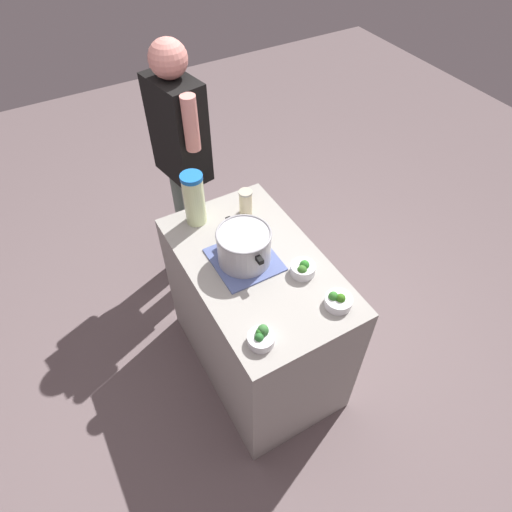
# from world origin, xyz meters

# --- Properties ---
(ground_plane) EXTENTS (8.00, 8.00, 0.00)m
(ground_plane) POSITION_xyz_m (0.00, 0.00, 0.00)
(ground_plane) COLOR #6D5C5E
(counter_slab) EXTENTS (1.05, 0.63, 0.91)m
(counter_slab) POSITION_xyz_m (0.00, 0.00, 0.45)
(counter_slab) COLOR #9C9992
(counter_slab) RESTS_ON ground_plane
(dish_cloth) EXTENTS (0.32, 0.30, 0.01)m
(dish_cloth) POSITION_xyz_m (0.04, 0.04, 0.91)
(dish_cloth) COLOR #56669E
(dish_cloth) RESTS_ON counter_slab
(cooking_pot) EXTENTS (0.33, 0.26, 0.18)m
(cooking_pot) POSITION_xyz_m (0.04, 0.04, 1.01)
(cooking_pot) COLOR #B7B7BC
(cooking_pot) RESTS_ON dish_cloth
(lemonade_pitcher) EXTENTS (0.11, 0.11, 0.29)m
(lemonade_pitcher) POSITION_xyz_m (0.41, 0.12, 1.05)
(lemonade_pitcher) COLOR #DFEFAA
(lemonade_pitcher) RESTS_ON counter_slab
(mason_jar) EXTENTS (0.07, 0.07, 0.14)m
(mason_jar) POSITION_xyz_m (0.34, -0.13, 0.98)
(mason_jar) COLOR beige
(mason_jar) RESTS_ON counter_slab
(broccoli_bowl_front) EXTENTS (0.11, 0.11, 0.08)m
(broccoli_bowl_front) POSITION_xyz_m (-0.39, 0.20, 0.94)
(broccoli_bowl_front) COLOR silver
(broccoli_bowl_front) RESTS_ON counter_slab
(broccoli_bowl_center) EXTENTS (0.12, 0.12, 0.08)m
(broccoli_bowl_center) POSITION_xyz_m (-0.16, -0.16, 0.94)
(broccoli_bowl_center) COLOR silver
(broccoli_bowl_center) RESTS_ON counter_slab
(broccoli_bowl_back) EXTENTS (0.12, 0.12, 0.07)m
(broccoli_bowl_back) POSITION_xyz_m (-0.39, -0.19, 0.94)
(broccoli_bowl_back) COLOR silver
(broccoli_bowl_back) RESTS_ON counter_slab
(person_cook) EXTENTS (0.50, 0.26, 1.64)m
(person_cook) POSITION_xyz_m (0.91, -0.01, 0.91)
(person_cook) COLOR slate
(person_cook) RESTS_ON ground_plane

